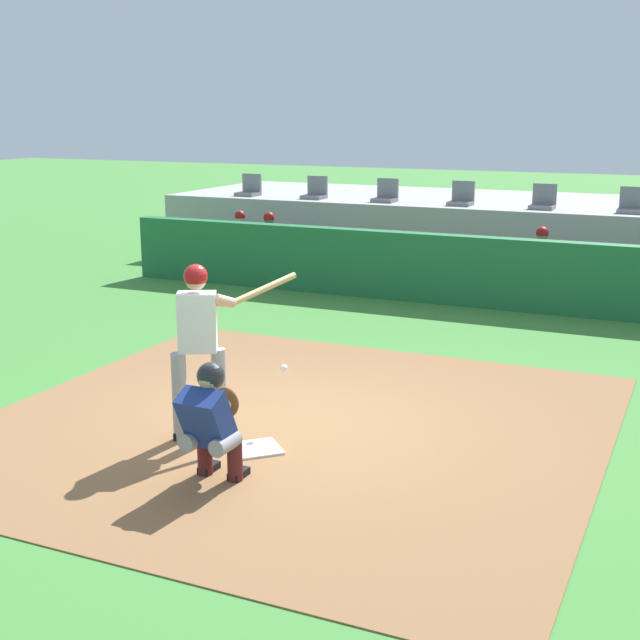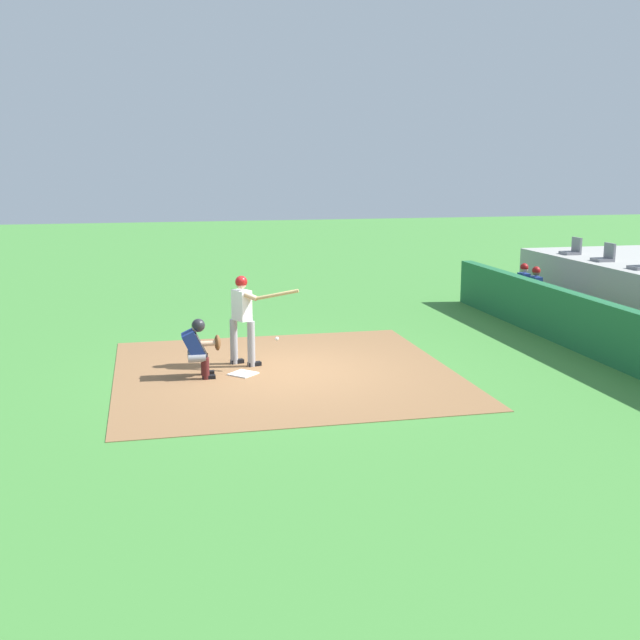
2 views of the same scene
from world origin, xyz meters
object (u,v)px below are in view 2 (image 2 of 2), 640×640
(home_plate, at_px, (243,374))
(stadium_seat_1, at_px, (605,256))
(dugout_player_1, at_px, (531,290))
(catcher_crouched, at_px, (199,346))
(stadium_seat_0, at_px, (573,250))
(dugout_player_0, at_px, (519,286))
(batter_at_plate, at_px, (243,315))

(home_plate, xyz_separation_m, stadium_seat_1, (-4.06, 10.18, 1.51))
(home_plate, xyz_separation_m, dugout_player_1, (-4.20, 8.14, 0.65))
(catcher_crouched, relative_size, stadium_seat_1, 3.83)
(home_plate, bearing_deg, stadium_seat_0, 119.19)
(dugout_player_1, distance_m, stadium_seat_1, 2.21)
(dugout_player_1, bearing_deg, home_plate, -62.75)
(dugout_player_0, bearing_deg, catcher_crouched, -61.53)
(home_plate, distance_m, batter_at_plate, 1.23)
(dugout_player_1, bearing_deg, catcher_crouched, -64.90)
(batter_at_plate, height_order, dugout_player_0, batter_at_plate)
(batter_at_plate, height_order, stadium_seat_0, stadium_seat_0)
(batter_at_plate, xyz_separation_m, stadium_seat_0, (-5.00, 10.07, 0.50))
(catcher_crouched, relative_size, dugout_player_1, 1.41)
(dugout_player_0, distance_m, stadium_seat_1, 2.35)
(dugout_player_1, bearing_deg, dugout_player_0, 180.00)
(dugout_player_0, height_order, stadium_seat_1, stadium_seat_1)
(catcher_crouched, distance_m, stadium_seat_0, 12.40)
(dugout_player_0, relative_size, stadium_seat_0, 2.71)
(batter_at_plate, bearing_deg, stadium_seat_1, 108.55)
(dugout_player_0, xyz_separation_m, stadium_seat_0, (-0.83, 2.03, 0.86))
(home_plate, relative_size, stadium_seat_0, 0.92)
(dugout_player_0, relative_size, dugout_player_1, 1.00)
(dugout_player_0, height_order, dugout_player_1, same)
(stadium_seat_0, relative_size, stadium_seat_1, 1.00)
(home_plate, distance_m, stadium_seat_0, 11.76)
(home_plate, relative_size, batter_at_plate, 0.24)
(stadium_seat_0, bearing_deg, batter_at_plate, -63.57)
(batter_at_plate, xyz_separation_m, stadium_seat_1, (-3.38, 10.07, 0.50))
(batter_at_plate, relative_size, catcher_crouched, 0.98)
(dugout_player_0, height_order, stadium_seat_0, stadium_seat_0)
(home_plate, xyz_separation_m, batter_at_plate, (-0.68, 0.11, 1.01))
(home_plate, bearing_deg, catcher_crouched, -90.21)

